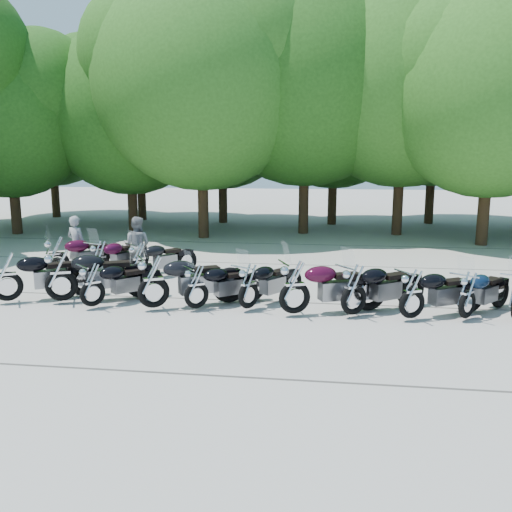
# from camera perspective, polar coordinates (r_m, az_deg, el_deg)

# --- Properties ---
(ground) EXTENTS (90.00, 90.00, 0.00)m
(ground) POSITION_cam_1_polar(r_m,az_deg,el_deg) (11.58, -1.02, -6.72)
(ground) COLOR #A39D93
(ground) RESTS_ON ground
(tree_1) EXTENTS (6.97, 6.97, 8.55)m
(tree_1) POSITION_cam_1_polar(r_m,az_deg,el_deg) (26.13, -24.65, 13.22)
(tree_1) COLOR #3A2614
(tree_1) RESTS_ON ground
(tree_2) EXTENTS (7.31, 7.31, 8.97)m
(tree_2) POSITION_cam_1_polar(r_m,az_deg,el_deg) (25.46, -13.24, 14.54)
(tree_2) COLOR #3A2614
(tree_2) RESTS_ON ground
(tree_3) EXTENTS (8.70, 8.70, 10.67)m
(tree_3) POSITION_cam_1_polar(r_m,az_deg,el_deg) (22.96, -5.81, 17.75)
(tree_3) COLOR #3A2614
(tree_3) RESTS_ON ground
(tree_4) EXTENTS (9.13, 9.13, 11.20)m
(tree_4) POSITION_cam_1_polar(r_m,az_deg,el_deg) (24.25, 5.24, 18.12)
(tree_4) COLOR #3A2614
(tree_4) RESTS_ON ground
(tree_5) EXTENTS (9.04, 9.04, 11.10)m
(tree_5) POSITION_cam_1_polar(r_m,az_deg,el_deg) (24.50, 15.29, 17.58)
(tree_5) COLOR #3A2614
(tree_5) RESTS_ON ground
(tree_6) EXTENTS (8.00, 8.00, 9.82)m
(tree_6) POSITION_cam_1_polar(r_m,az_deg,el_deg) (22.64, 23.68, 15.75)
(tree_6) COLOR #3A2614
(tree_6) RESTS_ON ground
(tree_9) EXTENTS (7.59, 7.59, 9.32)m
(tree_9) POSITION_cam_1_polar(r_m,az_deg,el_deg) (32.39, -20.88, 13.60)
(tree_9) COLOR #3A2614
(tree_9) RESTS_ON ground
(tree_10) EXTENTS (7.78, 7.78, 9.55)m
(tree_10) POSITION_cam_1_polar(r_m,az_deg,el_deg) (29.71, -12.27, 14.64)
(tree_10) COLOR #3A2614
(tree_10) RESTS_ON ground
(tree_11) EXTENTS (7.56, 7.56, 9.28)m
(tree_11) POSITION_cam_1_polar(r_m,az_deg,el_deg) (27.96, -3.60, 14.79)
(tree_11) COLOR #3A2614
(tree_11) RESTS_ON ground
(tree_12) EXTENTS (7.88, 7.88, 9.67)m
(tree_12) POSITION_cam_1_polar(r_m,az_deg,el_deg) (27.48, 8.28, 15.26)
(tree_12) COLOR #3A2614
(tree_12) RESTS_ON ground
(tree_13) EXTENTS (8.31, 8.31, 10.20)m
(tree_13) POSITION_cam_1_polar(r_m,az_deg,el_deg) (28.95, 18.37, 15.22)
(tree_13) COLOR #3A2614
(tree_13) RESTS_ON ground
(motorcycle_0) EXTENTS (2.46, 1.92, 1.38)m
(motorcycle_0) POSITION_cam_1_polar(r_m,az_deg,el_deg) (13.90, -24.79, -1.83)
(motorcycle_0) COLOR black
(motorcycle_0) RESTS_ON ground
(motorcycle_1) EXTENTS (2.67, 1.78, 1.45)m
(motorcycle_1) POSITION_cam_1_polar(r_m,az_deg,el_deg) (13.41, -19.86, -1.74)
(motorcycle_1) COLOR black
(motorcycle_1) RESTS_ON ground
(motorcycle_2) EXTENTS (1.87, 1.98, 1.18)m
(motorcycle_2) POSITION_cam_1_polar(r_m,az_deg,el_deg) (12.77, -16.88, -2.79)
(motorcycle_2) COLOR black
(motorcycle_2) RESTS_ON ground
(motorcycle_3) EXTENTS (2.55, 1.90, 1.41)m
(motorcycle_3) POSITION_cam_1_polar(r_m,az_deg,el_deg) (12.27, -10.77, -2.50)
(motorcycle_3) COLOR black
(motorcycle_3) RESTS_ON ground
(motorcycle_4) EXTENTS (1.99, 1.82, 1.17)m
(motorcycle_4) POSITION_cam_1_polar(r_m,az_deg,el_deg) (12.16, -6.30, -3.08)
(motorcycle_4) COLOR black
(motorcycle_4) RESTS_ON ground
(motorcycle_5) EXTENTS (1.74, 2.12, 1.20)m
(motorcycle_5) POSITION_cam_1_polar(r_m,az_deg,el_deg) (12.06, -0.79, -3.05)
(motorcycle_5) COLOR black
(motorcycle_5) RESTS_ON ground
(motorcycle_6) EXTENTS (2.55, 1.65, 1.39)m
(motorcycle_6) POSITION_cam_1_polar(r_m,az_deg,el_deg) (11.65, 4.10, -3.10)
(motorcycle_6) COLOR #35071C
(motorcycle_6) RESTS_ON ground
(motorcycle_7) EXTENTS (2.27, 1.95, 1.31)m
(motorcycle_7) POSITION_cam_1_polar(r_m,az_deg,el_deg) (11.76, 10.28, -3.32)
(motorcycle_7) COLOR black
(motorcycle_7) RESTS_ON ground
(motorcycle_8) EXTENTS (2.24, 1.69, 1.25)m
(motorcycle_8) POSITION_cam_1_polar(r_m,az_deg,el_deg) (11.78, 16.13, -3.69)
(motorcycle_8) COLOR black
(motorcycle_8) RESTS_ON ground
(motorcycle_9) EXTENTS (1.85, 2.00, 1.18)m
(motorcycle_9) POSITION_cam_1_polar(r_m,az_deg,el_deg) (12.19, 21.39, -3.70)
(motorcycle_9) COLOR #0B1B32
(motorcycle_9) RESTS_ON ground
(motorcycle_11) EXTENTS (2.32, 1.99, 1.34)m
(motorcycle_11) POSITION_cam_1_polar(r_m,az_deg,el_deg) (16.31, -20.24, 0.14)
(motorcycle_11) COLOR #35071D
(motorcycle_11) RESTS_ON ground
(motorcycle_12) EXTENTS (1.51, 2.28, 1.24)m
(motorcycle_12) POSITION_cam_1_polar(r_m,az_deg,el_deg) (15.65, -16.16, -0.22)
(motorcycle_12) COLOR #390723
(motorcycle_12) RESTS_ON ground
(motorcycle_13) EXTENTS (1.92, 2.01, 1.21)m
(motorcycle_13) POSITION_cam_1_polar(r_m,az_deg,el_deg) (15.29, -12.24, -0.36)
(motorcycle_13) COLOR black
(motorcycle_13) RESTS_ON ground
(rider_0) EXTENTS (0.72, 0.58, 1.70)m
(rider_0) POSITION_cam_1_polar(r_m,az_deg,el_deg) (16.78, -18.37, 1.16)
(rider_0) COLOR gray
(rider_0) RESTS_ON ground
(rider_1) EXTENTS (0.86, 0.70, 1.69)m
(rider_1) POSITION_cam_1_polar(r_m,az_deg,el_deg) (16.21, -12.42, 1.11)
(rider_1) COLOR gray
(rider_1) RESTS_ON ground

